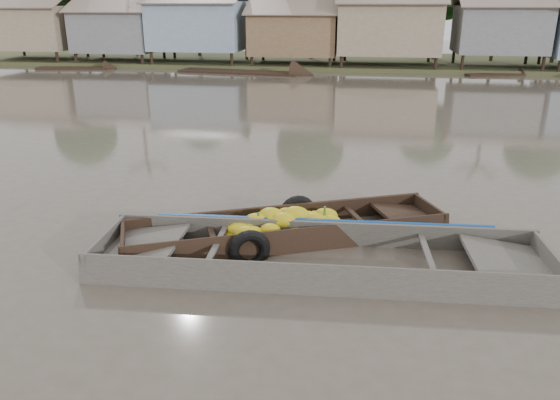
# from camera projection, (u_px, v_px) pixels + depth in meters

# --- Properties ---
(ground) EXTENTS (120.00, 120.00, 0.00)m
(ground) POSITION_uv_depth(u_px,v_px,m) (282.00, 249.00, 10.01)
(ground) COLOR #4F483C
(ground) RESTS_ON ground
(riverbank) EXTENTS (120.00, 12.47, 10.22)m
(riverbank) POSITION_uv_depth(u_px,v_px,m) (396.00, 20.00, 38.06)
(riverbank) COLOR #384723
(riverbank) RESTS_ON ground
(banana_boat) EXTENTS (6.21, 3.81, 0.85)m
(banana_boat) POSITION_uv_depth(u_px,v_px,m) (282.00, 230.00, 10.38)
(banana_boat) COLOR black
(banana_boat) RESTS_ON ground
(viewer_boat) EXTENTS (7.76, 2.44, 0.62)m
(viewer_boat) POSITION_uv_depth(u_px,v_px,m) (320.00, 263.00, 9.32)
(viewer_boat) COLOR #3C3733
(viewer_boat) RESTS_ON ground
(distant_boats) EXTENTS (46.21, 16.64, 1.38)m
(distant_boats) POSITION_uv_depth(u_px,v_px,m) (558.00, 78.00, 30.81)
(distant_boats) COLOR black
(distant_boats) RESTS_ON ground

